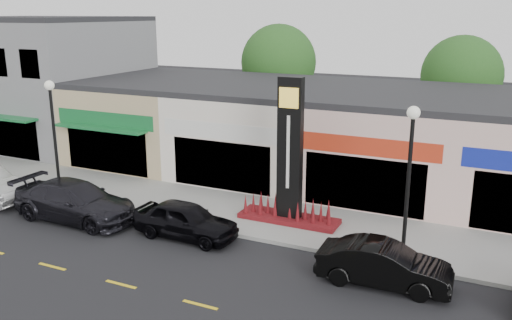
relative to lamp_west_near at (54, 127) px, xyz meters
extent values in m
plane|color=black|center=(8.00, -2.50, -3.48)|extent=(120.00, 120.00, 0.00)
cube|color=gray|center=(8.00, 1.85, -3.40)|extent=(52.00, 4.30, 0.15)
cube|color=gray|center=(8.00, -0.40, -3.40)|extent=(52.00, 0.20, 0.15)
cube|color=slate|center=(-10.00, 9.00, 0.52)|extent=(12.00, 10.00, 8.00)
cube|color=#262628|center=(-10.00, 9.00, 4.67)|extent=(12.00, 10.00, 0.30)
cube|color=black|center=(-5.50, 4.05, 2.32)|extent=(1.40, 0.10, 1.60)
cube|color=tan|center=(-0.50, 9.00, -1.23)|extent=(7.00, 10.00, 4.50)
cube|color=#262628|center=(-0.50, 9.00, 1.17)|extent=(7.00, 10.00, 0.30)
cube|color=black|center=(-0.50, 4.05, -2.08)|extent=(5.25, 0.10, 2.40)
cube|color=#166631|center=(-0.50, 4.05, -0.38)|extent=(6.30, 0.12, 0.80)
cube|color=#166631|center=(-0.50, 3.60, -0.78)|extent=(5.60, 0.90, 0.12)
cube|color=beige|center=(6.50, 9.00, -1.23)|extent=(7.00, 10.00, 4.50)
cube|color=#262628|center=(6.50, 9.00, 1.17)|extent=(7.00, 10.00, 0.30)
cube|color=black|center=(6.50, 4.05, -2.08)|extent=(5.25, 0.10, 2.40)
cube|color=silver|center=(6.50, 4.05, -0.38)|extent=(6.30, 0.12, 0.80)
cube|color=beige|center=(13.50, 9.00, -1.23)|extent=(7.00, 10.00, 4.50)
cube|color=#262628|center=(13.50, 9.00, 1.17)|extent=(7.00, 10.00, 0.30)
cube|color=black|center=(13.50, 4.05, -2.08)|extent=(5.25, 0.10, 2.40)
cube|color=red|center=(13.50, 4.05, -0.38)|extent=(6.30, 0.12, 0.80)
cylinder|color=#382619|center=(4.00, 17.00, -1.90)|extent=(0.36, 0.36, 3.15)
sphere|color=#194D18|center=(4.00, 17.00, 1.75)|extent=(5.20, 5.20, 5.20)
cylinder|color=#382619|center=(16.00, 17.00, -1.99)|extent=(0.36, 0.36, 2.97)
sphere|color=#194D18|center=(16.00, 17.00, 1.42)|extent=(4.80, 4.80, 4.80)
cylinder|color=black|center=(0.00, 0.00, -3.18)|extent=(0.32, 0.32, 0.30)
cylinder|color=black|center=(0.00, 0.00, -0.68)|extent=(0.14, 0.14, 5.00)
sphere|color=silver|center=(0.00, 0.00, 1.92)|extent=(0.44, 0.44, 0.44)
cylinder|color=black|center=(16.00, 0.00, -3.18)|extent=(0.32, 0.32, 0.30)
cylinder|color=black|center=(16.00, 0.00, -0.68)|extent=(0.14, 0.14, 5.00)
sphere|color=silver|center=(16.00, 0.00, 1.92)|extent=(0.44, 0.44, 0.44)
cube|color=#570E15|center=(11.00, 1.70, -3.23)|extent=(4.20, 1.30, 0.20)
cube|color=black|center=(11.00, 1.70, -0.33)|extent=(1.00, 0.40, 6.00)
cube|color=yellow|center=(11.00, 1.48, 1.87)|extent=(0.80, 0.05, 0.80)
cube|color=silver|center=(11.00, 1.48, -0.33)|extent=(0.12, 0.04, 3.00)
imported|color=black|center=(2.58, -1.70, -2.65)|extent=(2.33, 5.69, 1.65)
imported|color=black|center=(7.85, -1.31, -2.75)|extent=(1.79, 4.29, 1.45)
imported|color=black|center=(15.73, -1.86, -2.77)|extent=(1.66, 4.35, 1.42)
camera|label=1|loc=(18.79, -18.05, 5.12)|focal=38.00mm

